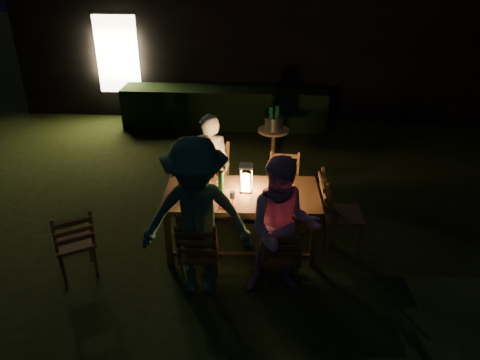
# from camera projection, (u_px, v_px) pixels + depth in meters

# --- Properties ---
(garden_envelope) EXTENTS (40.00, 40.00, 3.20)m
(garden_envelope) POSITION_uv_depth(u_px,v_px,m) (254.00, 29.00, 11.26)
(garden_envelope) COLOR black
(garden_envelope) RESTS_ON ground
(dining_table) EXTENTS (1.92, 1.02, 0.78)m
(dining_table) POSITION_uv_depth(u_px,v_px,m) (242.00, 198.00, 5.69)
(dining_table) COLOR #452817
(dining_table) RESTS_ON ground
(chair_near_left) EXTENTS (0.45, 0.48, 0.96)m
(chair_near_left) POSITION_uv_depth(u_px,v_px,m) (200.00, 264.00, 5.20)
(chair_near_left) COLOR #452817
(chair_near_left) RESTS_ON ground
(chair_near_right) EXTENTS (0.44, 0.47, 0.90)m
(chair_near_right) POSITION_uv_depth(u_px,v_px,m) (281.00, 267.00, 5.19)
(chair_near_right) COLOR #452817
(chair_near_right) RESTS_ON ground
(chair_far_left) EXTENTS (0.49, 0.53, 1.07)m
(chair_far_left) POSITION_uv_depth(u_px,v_px,m) (211.00, 194.00, 6.56)
(chair_far_left) COLOR #452817
(chair_far_left) RESTS_ON ground
(chair_far_right) EXTENTS (0.45, 0.47, 0.93)m
(chair_far_right) POSITION_uv_depth(u_px,v_px,m) (282.00, 198.00, 6.55)
(chair_far_right) COLOR #452817
(chair_far_right) RESTS_ON ground
(chair_end) EXTENTS (0.54, 0.50, 1.07)m
(chair_end) POSITION_uv_depth(u_px,v_px,m) (340.00, 226.00, 5.83)
(chair_end) COLOR #452817
(chair_end) RESTS_ON ground
(chair_spare) EXTENTS (0.61, 0.62, 0.97)m
(chair_spare) POSITION_uv_depth(u_px,v_px,m) (76.00, 254.00, 5.37)
(chair_spare) COLOR #452817
(chair_spare) RESTS_ON ground
(person_house_side) EXTENTS (0.56, 0.38, 1.49)m
(person_house_side) POSITION_uv_depth(u_px,v_px,m) (210.00, 166.00, 6.41)
(person_house_side) COLOR white
(person_house_side) RESTS_ON ground
(person_opp_right) EXTENTS (0.82, 0.65, 1.62)m
(person_opp_right) POSITION_uv_depth(u_px,v_px,m) (283.00, 229.00, 4.90)
(person_opp_right) COLOR #DA96B8
(person_opp_right) RESTS_ON ground
(person_opp_left) EXTENTS (1.21, 0.73, 1.82)m
(person_opp_left) POSITION_uv_depth(u_px,v_px,m) (197.00, 219.00, 4.87)
(person_opp_left) COLOR #2C5841
(person_opp_left) RESTS_ON ground
(lantern) EXTENTS (0.16, 0.16, 0.35)m
(lantern) POSITION_uv_depth(u_px,v_px,m) (246.00, 179.00, 5.62)
(lantern) COLOR white
(lantern) RESTS_ON dining_table
(plate_far_left) EXTENTS (0.25, 0.25, 0.01)m
(plate_far_left) POSITION_uv_depth(u_px,v_px,m) (198.00, 183.00, 5.86)
(plate_far_left) COLOR white
(plate_far_left) RESTS_ON dining_table
(plate_near_left) EXTENTS (0.25, 0.25, 0.01)m
(plate_near_left) POSITION_uv_depth(u_px,v_px,m) (194.00, 201.00, 5.47)
(plate_near_left) COLOR white
(plate_near_left) RESTS_ON dining_table
(plate_far_right) EXTENTS (0.25, 0.25, 0.01)m
(plate_far_right) POSITION_uv_depth(u_px,v_px,m) (278.00, 184.00, 5.83)
(plate_far_right) COLOR white
(plate_far_right) RESTS_ON dining_table
(plate_near_right) EXTENTS (0.25, 0.25, 0.01)m
(plate_near_right) POSITION_uv_depth(u_px,v_px,m) (280.00, 202.00, 5.44)
(plate_near_right) COLOR white
(plate_near_right) RESTS_ON dining_table
(wineglass_a) EXTENTS (0.06, 0.06, 0.18)m
(wineglass_a) POSITION_uv_depth(u_px,v_px,m) (218.00, 176.00, 5.87)
(wineglass_a) COLOR #59070F
(wineglass_a) RESTS_ON dining_table
(wineglass_b) EXTENTS (0.06, 0.06, 0.18)m
(wineglass_b) POSITION_uv_depth(u_px,v_px,m) (181.00, 190.00, 5.52)
(wineglass_b) COLOR #59070F
(wineglass_b) RESTS_ON dining_table
(wineglass_c) EXTENTS (0.06, 0.06, 0.18)m
(wineglass_c) POSITION_uv_depth(u_px,v_px,m) (267.00, 198.00, 5.35)
(wineglass_c) COLOR #59070F
(wineglass_c) RESTS_ON dining_table
(wineglass_d) EXTENTS (0.06, 0.06, 0.18)m
(wineglass_d) POSITION_uv_depth(u_px,v_px,m) (292.00, 180.00, 5.76)
(wineglass_d) COLOR #59070F
(wineglass_d) RESTS_ON dining_table
(wineglass_e) EXTENTS (0.06, 0.06, 0.18)m
(wineglass_e) POSITION_uv_depth(u_px,v_px,m) (232.00, 199.00, 5.35)
(wineglass_e) COLOR silver
(wineglass_e) RESTS_ON dining_table
(bottle_table) EXTENTS (0.07, 0.07, 0.28)m
(bottle_table) POSITION_uv_depth(u_px,v_px,m) (221.00, 182.00, 5.59)
(bottle_table) COLOR #0F471E
(bottle_table) RESTS_ON dining_table
(napkin_left) EXTENTS (0.18, 0.14, 0.01)m
(napkin_left) POSITION_uv_depth(u_px,v_px,m) (228.00, 206.00, 5.37)
(napkin_left) COLOR red
(napkin_left) RESTS_ON dining_table
(napkin_right) EXTENTS (0.18, 0.14, 0.01)m
(napkin_right) POSITION_uv_depth(u_px,v_px,m) (289.00, 206.00, 5.37)
(napkin_right) COLOR red
(napkin_right) RESTS_ON dining_table
(phone) EXTENTS (0.14, 0.07, 0.01)m
(phone) POSITION_uv_depth(u_px,v_px,m) (188.00, 204.00, 5.40)
(phone) COLOR black
(phone) RESTS_ON dining_table
(side_table) EXTENTS (0.52, 0.52, 0.70)m
(side_table) POSITION_uv_depth(u_px,v_px,m) (273.00, 134.00, 7.80)
(side_table) COLOR #926F49
(side_table) RESTS_ON ground
(ice_bucket) EXTENTS (0.30, 0.30, 0.22)m
(ice_bucket) POSITION_uv_depth(u_px,v_px,m) (274.00, 123.00, 7.71)
(ice_bucket) COLOR #A5A8AD
(ice_bucket) RESTS_ON side_table
(bottle_bucket_a) EXTENTS (0.07, 0.07, 0.32)m
(bottle_bucket_a) POSITION_uv_depth(u_px,v_px,m) (271.00, 121.00, 7.66)
(bottle_bucket_a) COLOR #0F471E
(bottle_bucket_a) RESTS_ON side_table
(bottle_bucket_b) EXTENTS (0.07, 0.07, 0.32)m
(bottle_bucket_b) POSITION_uv_depth(u_px,v_px,m) (277.00, 120.00, 7.72)
(bottle_bucket_b) COLOR #0F471E
(bottle_bucket_b) RESTS_ON side_table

